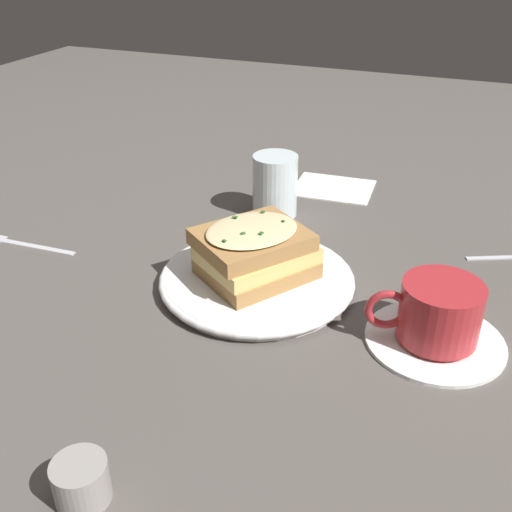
% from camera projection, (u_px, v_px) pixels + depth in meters
% --- Properties ---
extents(ground_plane, '(2.40, 2.40, 0.00)m').
position_uv_depth(ground_plane, '(268.00, 289.00, 0.73)').
color(ground_plane, '#514C47').
extents(dinner_plate, '(0.24, 0.24, 0.02)m').
position_uv_depth(dinner_plate, '(256.00, 281.00, 0.73)').
color(dinner_plate, white).
rests_on(dinner_plate, ground_plane).
extents(sandwich, '(0.16, 0.16, 0.07)m').
position_uv_depth(sandwich, '(254.00, 253.00, 0.71)').
color(sandwich, '#A37542').
rests_on(sandwich, dinner_plate).
extents(teacup_with_saucer, '(0.15, 0.15, 0.07)m').
position_uv_depth(teacup_with_saucer, '(437.00, 318.00, 0.63)').
color(teacup_with_saucer, white).
rests_on(teacup_with_saucer, ground_plane).
extents(water_glass, '(0.07, 0.07, 0.09)m').
position_uv_depth(water_glass, '(275.00, 185.00, 0.89)').
color(water_glass, silver).
rests_on(water_glass, ground_plane).
extents(fork, '(0.19, 0.03, 0.00)m').
position_uv_depth(fork, '(2.00, 240.00, 0.84)').
color(fork, silver).
rests_on(fork, ground_plane).
extents(napkin, '(0.13, 0.11, 0.00)m').
position_uv_depth(napkin, '(333.00, 187.00, 1.00)').
color(napkin, white).
rests_on(napkin, ground_plane).
extents(condiment_pot, '(0.04, 0.04, 0.04)m').
position_uv_depth(condiment_pot, '(81.00, 481.00, 0.46)').
color(condiment_pot, gray).
rests_on(condiment_pot, ground_plane).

